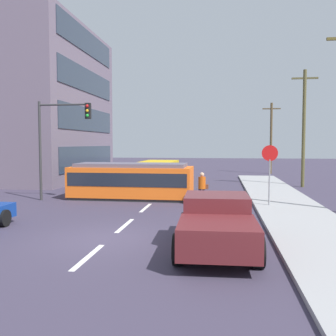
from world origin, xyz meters
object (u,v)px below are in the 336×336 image
object	(u,v)px
streetcar_tram	(131,180)
parked_sedan_mid	(95,180)
pickup_truck_parked	(217,222)
parked_sedan_far	(116,173)
pedestrian_crossing	(202,187)
utility_pole_mid	(304,126)
utility_pole_far	(271,137)
traffic_light_mast	(59,131)
city_bus	(157,171)
stop_sign	(270,162)

from	to	relation	value
streetcar_tram	parked_sedan_mid	distance (m)	5.29
pickup_truck_parked	parked_sedan_mid	xyz separation A→B (m)	(-8.35, 13.66, -0.17)
parked_sedan_far	streetcar_tram	bearing A→B (deg)	-69.69
pedestrian_crossing	utility_pole_mid	xyz separation A→B (m)	(6.71, 9.24, 3.38)
utility_pole_mid	utility_pole_far	bearing A→B (deg)	93.39
traffic_light_mast	parked_sedan_mid	bearing A→B (deg)	87.98
streetcar_tram	city_bus	size ratio (longest dim) A/B	1.21
pedestrian_crossing	utility_pole_far	xyz separation A→B (m)	(6.00, 21.25, 2.86)
utility_pole_far	city_bus	bearing A→B (deg)	-129.60
pickup_truck_parked	city_bus	bearing A→B (deg)	105.16
streetcar_tram	parked_sedan_far	xyz separation A→B (m)	(-3.86, 10.44, -0.41)
stop_sign	traffic_light_mast	xyz separation A→B (m)	(-10.96, 0.86, 1.56)
pickup_truck_parked	stop_sign	bearing A→B (deg)	72.33
pickup_truck_parked	utility_pole_mid	xyz separation A→B (m)	(5.90, 16.98, 3.52)
city_bus	pickup_truck_parked	size ratio (longest dim) A/B	1.11
parked_sedan_mid	traffic_light_mast	bearing A→B (deg)	-92.02
streetcar_tram	city_bus	world-z (taller)	streetcar_tram
streetcar_tram	pickup_truck_parked	bearing A→B (deg)	-63.34
city_bus	pedestrian_crossing	distance (m)	10.12
pedestrian_crossing	utility_pole_mid	size ratio (longest dim) A/B	0.20
streetcar_tram	pedestrian_crossing	xyz separation A→B (m)	(4.06, -1.95, -0.09)
stop_sign	utility_pole_far	size ratio (longest dim) A/B	0.40
stop_sign	pickup_truck_parked	bearing A→B (deg)	-107.67
city_bus	traffic_light_mast	xyz separation A→B (m)	(-3.90, -8.66, 2.75)
parked_sedan_mid	parked_sedan_far	size ratio (longest dim) A/B	0.98
pickup_truck_parked	utility_pole_mid	bearing A→B (deg)	70.84
utility_pole_far	pickup_truck_parked	bearing A→B (deg)	-100.14
city_bus	pedestrian_crossing	size ratio (longest dim) A/B	3.37
traffic_light_mast	utility_pole_mid	world-z (taller)	utility_pole_mid
pedestrian_crossing	utility_pole_mid	distance (m)	11.91
pickup_truck_parked	traffic_light_mast	xyz separation A→B (m)	(-8.53, 8.46, 2.96)
traffic_light_mast	streetcar_tram	bearing A→B (deg)	18.62
pickup_truck_parked	streetcar_tram	bearing A→B (deg)	116.66
city_bus	stop_sign	world-z (taller)	stop_sign
streetcar_tram	parked_sedan_mid	world-z (taller)	streetcar_tram
parked_sedan_far	pedestrian_crossing	bearing A→B (deg)	-57.41
parked_sedan_mid	traffic_light_mast	distance (m)	6.07
pedestrian_crossing	parked_sedan_mid	world-z (taller)	pedestrian_crossing
streetcar_tram	utility_pole_mid	xyz separation A→B (m)	(10.77, 7.29, 3.29)
traffic_light_mast	utility_pole_mid	xyz separation A→B (m)	(14.43, 8.52, 0.57)
pedestrian_crossing	traffic_light_mast	distance (m)	8.25
parked_sedan_far	stop_sign	size ratio (longest dim) A/B	1.51
pedestrian_crossing	utility_pole_far	bearing A→B (deg)	74.24
streetcar_tram	traffic_light_mast	bearing A→B (deg)	-161.38
parked_sedan_mid	traffic_light_mast	size ratio (longest dim) A/B	0.79
streetcar_tram	pickup_truck_parked	xyz separation A→B (m)	(4.87, -9.70, -0.23)
streetcar_tram	pickup_truck_parked	distance (m)	10.85
stop_sign	utility_pole_far	xyz separation A→B (m)	(2.77, 21.40, 1.61)
pickup_truck_parked	traffic_light_mast	bearing A→B (deg)	135.25
stop_sign	pedestrian_crossing	bearing A→B (deg)	177.43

